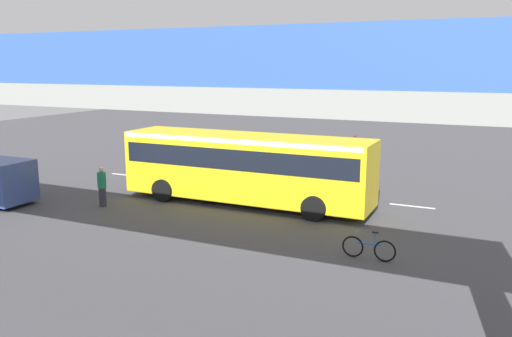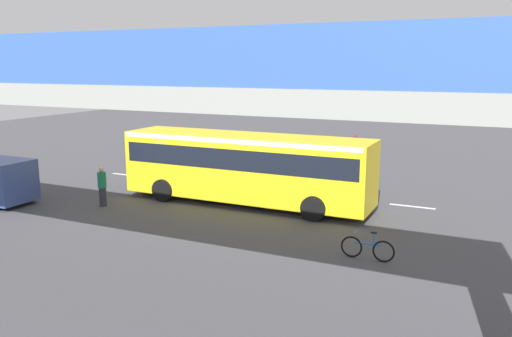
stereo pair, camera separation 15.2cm
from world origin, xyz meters
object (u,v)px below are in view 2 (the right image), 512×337
object	(u,v)px
bicycle_blue	(367,249)
pedestrian	(102,187)
city_bus	(246,163)
traffic_sign	(354,154)

from	to	relation	value
bicycle_blue	pedestrian	world-z (taller)	pedestrian
city_bus	bicycle_blue	distance (m)	8.26
pedestrian	traffic_sign	size ratio (longest dim) A/B	0.64
bicycle_blue	pedestrian	bearing A→B (deg)	-6.80
pedestrian	traffic_sign	distance (m)	12.11
city_bus	traffic_sign	world-z (taller)	city_bus
city_bus	bicycle_blue	bearing A→B (deg)	145.46
bicycle_blue	pedestrian	size ratio (longest dim) A/B	0.99
traffic_sign	city_bus	bearing A→B (deg)	48.95
traffic_sign	bicycle_blue	bearing A→B (deg)	107.66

